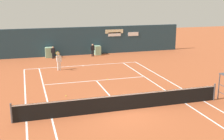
{
  "coord_description": "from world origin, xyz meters",
  "views": [
    {
      "loc": [
        -5.12,
        -14.86,
        6.31
      ],
      "look_at": [
        1.21,
        6.21,
        0.8
      ],
      "focal_mm": 47.24,
      "sensor_mm": 36.0,
      "label": 1
    }
  ],
  "objects": [
    {
      "name": "sponsor_back_wall",
      "position": [
        -0.01,
        16.97,
        1.48
      ],
      "size": [
        25.0,
        1.02,
        3.06
      ],
      "color": "#233D4C",
      "rests_on": "ground_plane"
    },
    {
      "name": "ball_kid_centre_post",
      "position": [
        1.89,
        15.72,
        0.78
      ],
      "size": [
        0.45,
        0.19,
        1.35
      ],
      "rotation": [
        0.0,
        0.0,
        3.17
      ],
      "color": "black",
      "rests_on": "ground_plane"
    },
    {
      "name": "tennis_ball_by_sideline",
      "position": [
        0.91,
        6.38,
        0.03
      ],
      "size": [
        0.07,
        0.07,
        0.07
      ],
      "primitive_type": "sphere",
      "color": "#CCE033",
      "rests_on": "ground_plane"
    },
    {
      "name": "ball_kid_right_post",
      "position": [
        -2.32,
        15.72,
        0.74
      ],
      "size": [
        0.43,
        0.18,
        1.28
      ],
      "rotation": [
        0.0,
        0.0,
        3.06
      ],
      "color": "black",
      "rests_on": "ground_plane"
    },
    {
      "name": "player_on_baseline",
      "position": [
        -2.35,
        10.51,
        0.93
      ],
      "size": [
        0.53,
        0.71,
        1.78
      ],
      "rotation": [
        0.0,
        0.0,
        3.3
      ],
      "color": "white",
      "rests_on": "ground_plane"
    },
    {
      "name": "tennis_net",
      "position": [
        0.0,
        0.0,
        0.51
      ],
      "size": [
        12.1,
        0.1,
        1.07
      ],
      "color": "#4C4C51",
      "rests_on": "ground_plane"
    },
    {
      "name": "ground_plane",
      "position": [
        -0.0,
        0.58,
        0.0
      ],
      "size": [
        80.0,
        80.0,
        0.01
      ],
      "color": "#A8512D"
    },
    {
      "name": "tennis_ball_near_service_line",
      "position": [
        -2.76,
        3.35,
        0.03
      ],
      "size": [
        0.07,
        0.07,
        0.07
      ],
      "primitive_type": "sphere",
      "color": "#CCE033",
      "rests_on": "ground_plane"
    }
  ]
}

